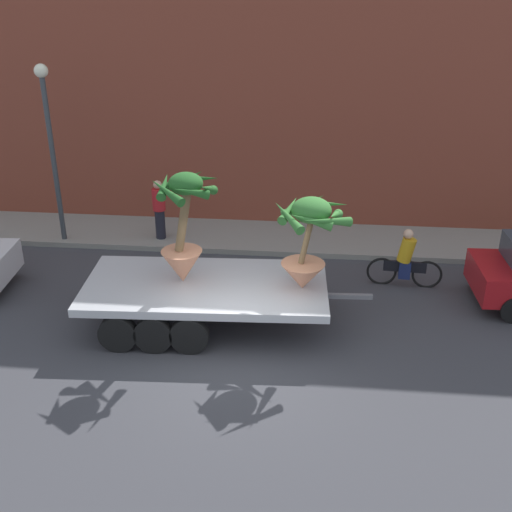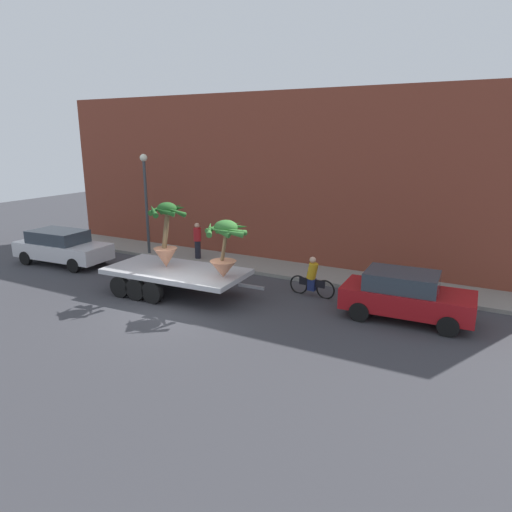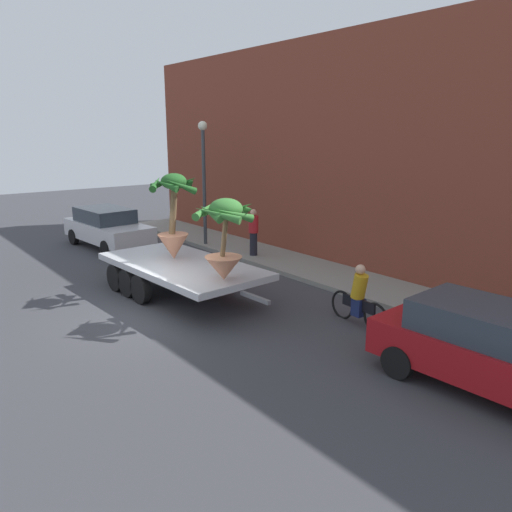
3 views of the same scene
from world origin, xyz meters
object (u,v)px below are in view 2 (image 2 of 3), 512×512
potted_palm_middle (166,237)px  flatbed_trailer (171,274)px  potted_palm_rear (224,247)px  cyclist (312,279)px  trailing_car (62,247)px  parked_car (405,295)px  street_lamp (146,191)px  pedestrian_near_gate (197,240)px

potted_palm_middle → flatbed_trailer: bearing=-14.8°
potted_palm_rear → potted_palm_middle: size_ratio=0.83×
cyclist → trailing_car: 11.97m
parked_car → street_lamp: size_ratio=0.86×
parked_car → street_lamp: (-12.82, 2.31, 2.41)m
flatbed_trailer → street_lamp: (-4.53, 3.89, 2.47)m
parked_car → trailing_car: same height
street_lamp → trailing_car: bearing=-129.8°
flatbed_trailer → cyclist: bearing=24.9°
flatbed_trailer → cyclist: 5.30m
potted_palm_middle → street_lamp: bearing=138.4°
flatbed_trailer → parked_car: (8.29, 1.58, 0.06)m
potted_palm_middle → potted_palm_rear: bearing=-1.6°
parked_car → street_lamp: bearing=169.8°
trailing_car → potted_palm_middle: bearing=-6.4°
potted_palm_middle → cyclist: 5.66m
potted_palm_rear → trailing_car: bearing=174.9°
potted_palm_rear → cyclist: bearing=43.3°
potted_palm_middle → parked_car: 8.73m
flatbed_trailer → pedestrian_near_gate: size_ratio=3.70×
parked_car → cyclist: bearing=169.4°
flatbed_trailer → trailing_car: 7.13m
flatbed_trailer → parked_car: parked_car is taller
cyclist → parked_car: (3.49, -0.65, 0.16)m
potted_palm_middle → street_lamp: street_lamp is taller
parked_car → pedestrian_near_gate: size_ratio=2.44×
flatbed_trailer → potted_palm_middle: bearing=165.2°
potted_palm_middle → street_lamp: (-4.33, 3.84, 1.06)m
flatbed_trailer → parked_car: bearing=10.8°
trailing_car → street_lamp: size_ratio=0.97×
pedestrian_near_gate → street_lamp: 3.52m
potted_palm_rear → potted_palm_middle: 2.61m
cyclist → trailing_car: (-11.89, -1.40, 0.16)m
potted_palm_rear → pedestrian_near_gate: (-4.21, 4.24, -1.04)m
potted_palm_rear → street_lamp: size_ratio=0.43×
trailing_car → potted_palm_rear: bearing=-5.1°
potted_palm_rear → cyclist: potted_palm_rear is taller
cyclist → pedestrian_near_gate: pedestrian_near_gate is taller
potted_palm_middle → parked_car: size_ratio=0.60×
flatbed_trailer → street_lamp: 6.46m
potted_palm_middle → cyclist: (5.00, 2.18, -1.50)m
parked_car → street_lamp: street_lamp is taller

